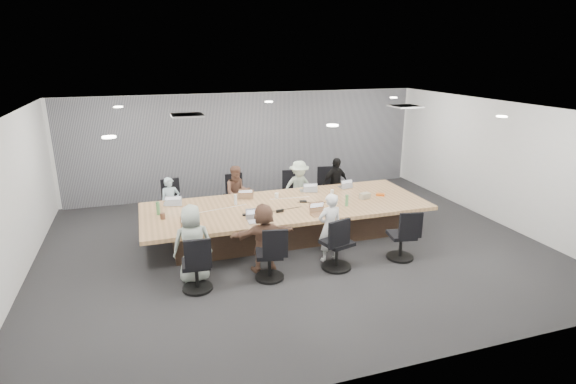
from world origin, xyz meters
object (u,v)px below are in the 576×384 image
object	(u,v)px
person_1	(238,193)
laptop_4	(189,229)
person_0	(171,203)
person_6	(330,228)
chair_4	(196,268)
snack_packet	(380,195)
conference_table	(287,219)
stapler	(280,211)
canvas_bag	(365,196)
chair_5	(269,258)
person_4	(193,244)
chair_7	(401,239)
person_3	(335,184)
mug_brown	(163,216)
chair_1	(235,200)
bottle_green_right	(347,201)
laptop_1	(243,197)
chair_3	(330,191)
person_5	(264,238)
laptop_0	(172,204)
laptop_2	(307,190)
bottle_green_left	(158,208)
bottle_clear	(236,200)
chair_0	(170,206)
laptop_6	(319,214)
laptop_5	(256,222)
chair_6	(337,247)
person_2	(299,187)
laptop_3	(345,187)

from	to	relation	value
person_1	laptop_4	world-z (taller)	person_1
person_0	person_6	size ratio (longest dim) A/B	0.87
chair_4	snack_packet	world-z (taller)	chair_4
conference_table	stapler	distance (m)	0.62
canvas_bag	chair_5	bearing A→B (deg)	-149.46
person_4	snack_packet	bearing A→B (deg)	-163.94
chair_7	person_3	bearing A→B (deg)	101.12
person_1	mug_brown	distance (m)	2.28
chair_1	bottle_green_right	xyz separation A→B (m)	(1.95, -2.18, 0.46)
person_3	laptop_1	bearing A→B (deg)	177.94
stapler	snack_packet	world-z (taller)	stapler
chair_3	bottle_green_right	xyz separation A→B (m)	(-0.56, -2.18, 0.47)
mug_brown	chair_7	bearing A→B (deg)	-20.62
laptop_4	chair_7	bearing A→B (deg)	-18.04
person_4	person_5	distance (m)	1.27
chair_3	laptop_4	world-z (taller)	chair_3
snack_packet	laptop_0	bearing A→B (deg)	169.32
laptop_2	laptop_4	world-z (taller)	same
chair_3	bottle_green_left	world-z (taller)	bottle_green_left
laptop_1	person_3	size ratio (longest dim) A/B	0.25
laptop_0	laptop_1	world-z (taller)	same
chair_1	bottle_clear	xyz separation A→B (m)	(-0.25, -1.35, 0.45)
canvas_bag	laptop_2	bearing A→B (deg)	137.33
chair_0	laptop_6	size ratio (longest dim) A/B	2.47
conference_table	snack_packet	xyz separation A→B (m)	(2.22, -0.05, 0.36)
chair_5	bottle_green_right	world-z (taller)	bottle_green_right
conference_table	bottle_green_right	bearing A→B (deg)	-22.30
conference_table	laptop_5	size ratio (longest dim) A/B	19.32
chair_6	bottle_green_right	xyz separation A→B (m)	(0.75, 1.22, 0.43)
chair_6	person_2	xyz separation A→B (m)	(0.34, 3.05, 0.24)
chair_5	person_3	bearing A→B (deg)	61.61
person_6	snack_packet	size ratio (longest dim) A/B	7.29
chair_1	stapler	distance (m)	2.20
chair_3	bottle_green_left	bearing A→B (deg)	29.85
chair_6	laptop_3	world-z (taller)	chair_6
person_4	chair_7	bearing A→B (deg)	174.34
conference_table	chair_5	xyz separation A→B (m)	(-0.87, -1.70, -0.00)
chair_7	stapler	world-z (taller)	chair_7
chair_1	laptop_6	distance (m)	2.79
chair_5	person_0	xyz separation A→B (m)	(-1.45, 3.05, 0.19)
laptop_6	snack_packet	xyz separation A→B (m)	(1.80, 0.75, 0.01)
laptop_1	person_3	bearing A→B (deg)	-152.88
conference_table	chair_1	bearing A→B (deg)	114.51
bottle_green_right	laptop_3	bearing A→B (deg)	66.57
chair_7	chair_3	bearing A→B (deg)	101.04
chair_4	laptop_3	size ratio (longest dim) A/B	2.74
chair_5	snack_packet	distance (m)	3.51
person_0	snack_packet	distance (m)	4.75
person_3	laptop_5	world-z (taller)	person_3
conference_table	person_1	world-z (taller)	person_1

